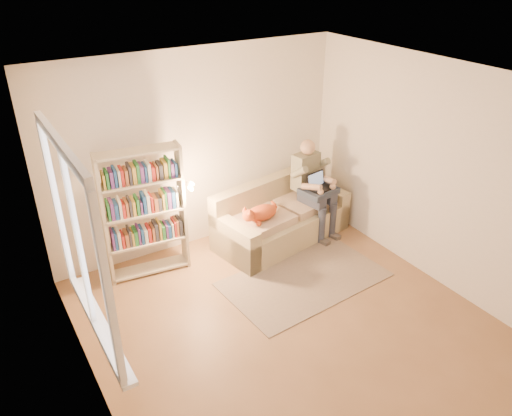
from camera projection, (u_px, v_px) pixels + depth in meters
floor at (296, 332)px, 5.30m from camera, size 4.50×4.50×0.00m
ceiling at (309, 88)px, 4.08m from camera, size 4.00×4.50×0.02m
wall_left at (88, 295)px, 3.76m from camera, size 0.02×4.50×2.60m
wall_right at (445, 179)px, 5.62m from camera, size 0.02×4.50×2.60m
wall_back at (197, 151)px, 6.38m from camera, size 4.00×0.02×2.60m
window at (86, 272)px, 3.90m from camera, size 0.12×1.52×1.69m
sofa at (280, 219)px, 6.87m from camera, size 1.99×1.14×0.80m
person at (312, 183)px, 6.81m from camera, size 0.45×0.64×1.35m
cat at (261, 212)px, 6.37m from camera, size 0.65×0.31×0.24m
blanket at (317, 192)px, 6.74m from camera, size 0.52×0.45×0.08m
laptop at (317, 185)px, 6.71m from camera, size 0.35×0.29×0.28m
bookshelf at (144, 207)px, 5.86m from camera, size 1.08×0.43×1.63m
rug at (304, 279)px, 6.12m from camera, size 2.03×1.28×0.01m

